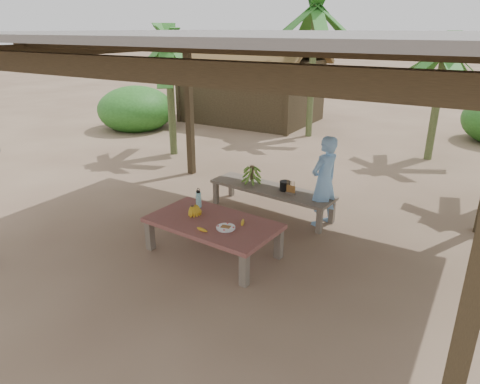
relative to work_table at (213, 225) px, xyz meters
The scene contains 17 objects.
ground 0.70m from the work_table, 47.77° to the left, with size 80.00×80.00×0.00m, color brown.
pavilion 2.40m from the work_table, 47.78° to the left, with size 6.60×5.60×2.95m.
work_table is the anchor object (origin of this frame).
bench 1.70m from the work_table, 88.66° to the left, with size 2.24×0.79×0.45m.
ripe_banana_bunch 0.41m from the work_table, behind, with size 0.25×0.21×0.15m, color gold, non-canonical shape.
plate 0.32m from the work_table, 21.60° to the right, with size 0.25×0.25×0.04m.
loose_banana_front 0.34m from the work_table, 79.97° to the right, with size 0.04×0.16×0.04m, color gold.
loose_banana_side 0.43m from the work_table, 19.29° to the left, with size 0.04×0.16×0.04m, color gold.
water_flask 0.59m from the work_table, 146.18° to the left, with size 0.08×0.08×0.30m.
green_banana_stalk 1.78m from the work_table, 101.84° to the left, with size 0.30×0.30×0.34m, color #598C2D, non-canonical shape.
cooking_pot 1.74m from the work_table, 80.50° to the left, with size 0.18×0.18×0.15m, color black.
skewer_rack 1.68m from the work_table, 74.78° to the left, with size 0.18×0.08×0.24m, color #A57F47, non-canonical shape.
woman 1.99m from the work_table, 60.87° to the left, with size 0.53×0.35×1.46m, color #7CB2EB.
hut 9.39m from the work_table, 116.15° to the left, with size 4.40×3.43×2.85m.
banana_plant_n 7.06m from the work_table, 74.31° to the left, with size 1.80×1.80×2.79m.
banana_plant_nw 7.94m from the work_table, 102.21° to the left, with size 1.80×1.80×3.76m.
banana_plant_w 5.64m from the work_table, 135.31° to the left, with size 1.80×1.80×2.87m.
Camera 1 is at (2.72, -4.80, 3.00)m, focal length 32.00 mm.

